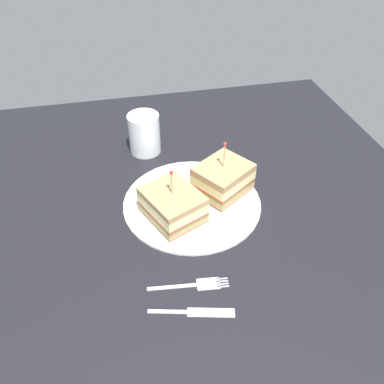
{
  "coord_description": "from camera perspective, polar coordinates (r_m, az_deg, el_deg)",
  "views": [
    {
      "loc": [
        55.05,
        -12.07,
        50.96
      ],
      "look_at": [
        0.0,
        0.0,
        2.97
      ],
      "focal_mm": 36.76,
      "sensor_mm": 36.0,
      "label": 1
    }
  ],
  "objects": [
    {
      "name": "sandwich_half_back",
      "position": [
        0.76,
        4.49,
        2.01
      ],
      "size": [
        12.45,
        12.85,
        11.06
      ],
      "color": "tan",
      "rests_on": "plate"
    },
    {
      "name": "drink_glass",
      "position": [
        0.89,
        -6.9,
        8.13
      ],
      "size": [
        6.94,
        6.94,
        9.02
      ],
      "color": "silver",
      "rests_on": "ground_plane"
    },
    {
      "name": "sandwich_half_front",
      "position": [
        0.71,
        -2.83,
        -1.78
      ],
      "size": [
        13.0,
        12.1,
        10.17
      ],
      "color": "tan",
      "rests_on": "plate"
    },
    {
      "name": "plate",
      "position": [
        0.76,
        -0.0,
        -1.43
      ],
      "size": [
        26.42,
        26.42,
        0.97
      ],
      "primitive_type": "cylinder",
      "color": "white",
      "rests_on": "ground_plane"
    },
    {
      "name": "ground_plane",
      "position": [
        0.77,
        -0.0,
        -2.26
      ],
      "size": [
        94.32,
        94.32,
        2.0
      ],
      "primitive_type": "cube",
      "color": "black"
    },
    {
      "name": "knife",
      "position": [
        0.6,
        0.66,
        -17.0
      ],
      "size": [
        4.04,
        12.74,
        0.35
      ],
      "color": "silver",
      "rests_on": "ground_plane"
    },
    {
      "name": "fork",
      "position": [
        0.63,
        0.83,
        -13.27
      ],
      "size": [
        2.66,
        12.82,
        0.35
      ],
      "color": "silver",
      "rests_on": "ground_plane"
    }
  ]
}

